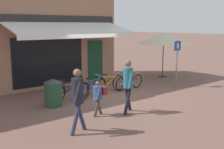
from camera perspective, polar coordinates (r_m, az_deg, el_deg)
ground_plane at (r=11.55m, az=-0.71°, el=-4.36°), size 160.00×160.00×0.00m
shop_front at (r=14.66m, az=-13.15°, el=11.21°), size 6.30×4.88×6.50m
bike_rack_rail at (r=11.87m, az=-2.59°, el=-1.61°), size 3.77×0.04×0.57m
bicycle_black at (r=10.94m, az=-8.70°, el=-3.29°), size 1.72×0.52×0.83m
bicycle_blue at (r=11.27m, az=-3.99°, el=-2.73°), size 1.78×0.63×0.87m
bicycle_orange at (r=12.09m, az=-0.59°, el=-1.91°), size 1.76×0.52×0.83m
bicycle_purple at (r=12.61m, az=3.55°, el=-1.52°), size 1.65×0.52×0.80m
pedestrian_adult at (r=9.17m, az=3.26°, el=-1.19°), size 0.57×0.58×1.77m
pedestrian_child at (r=8.95m, az=-2.75°, el=-4.05°), size 0.52×0.41×1.13m
pedestrian_second_adult at (r=7.48m, az=-6.98°, el=-3.91°), size 0.61×0.49×1.76m
litter_bin at (r=10.22m, az=-11.86°, el=-3.60°), size 0.64×0.64×0.99m
parking_sign at (r=13.35m, az=13.05°, el=3.27°), size 0.44×0.07×2.21m
cafe_parasol at (r=15.82m, az=10.44°, el=7.25°), size 2.86×2.86×2.48m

